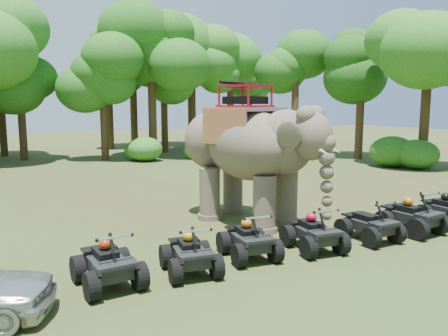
{
  "coord_description": "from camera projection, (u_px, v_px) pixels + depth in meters",
  "views": [
    {
      "loc": [
        -5.53,
        -10.39,
        3.75
      ],
      "look_at": [
        0.0,
        1.2,
        1.9
      ],
      "focal_mm": 35.0,
      "sensor_mm": 36.0,
      "label": 1
    }
  ],
  "objects": [
    {
      "name": "tree_35",
      "position": [
        192.0,
        90.0,
        40.54
      ],
      "size": [
        7.24,
        7.24,
        10.34
      ],
      "primitive_type": null,
      "color": "#195114",
      "rests_on": "ground"
    },
    {
      "name": "tree_1",
      "position": [
        164.0,
        104.0,
        34.55
      ],
      "size": [
        5.38,
        5.38,
        7.69
      ],
      "primitive_type": null,
      "color": "#195114",
      "rests_on": "ground"
    },
    {
      "name": "ground",
      "position": [
        242.0,
        241.0,
        12.17
      ],
      "size": [
        110.0,
        110.0,
        0.0
      ],
      "primitive_type": "plane",
      "color": "#47381E",
      "rests_on": "ground"
    },
    {
      "name": "tree_36",
      "position": [
        133.0,
        89.0,
        37.68
      ],
      "size": [
        7.15,
        7.15,
        10.22
      ],
      "primitive_type": null,
      "color": "#195114",
      "rests_on": "ground"
    },
    {
      "name": "tree_0",
      "position": [
        104.0,
        107.0,
        29.9
      ],
      "size": [
        5.07,
        5.07,
        7.24
      ],
      "primitive_type": null,
      "color": "#195114",
      "rests_on": "ground"
    },
    {
      "name": "tree_34",
      "position": [
        249.0,
        106.0,
        44.94
      ],
      "size": [
        5.14,
        5.14,
        7.35
      ],
      "primitive_type": null,
      "color": "#195114",
      "rests_on": "ground"
    },
    {
      "name": "tree_3",
      "position": [
        295.0,
        100.0,
        33.19
      ],
      "size": [
        5.76,
        5.76,
        8.23
      ],
      "primitive_type": null,
      "color": "#195114",
      "rests_on": "ground"
    },
    {
      "name": "atv_4",
      "position": [
        370.0,
        220.0,
        12.14
      ],
      "size": [
        1.24,
        1.65,
        1.19
      ],
      "primitive_type": null,
      "rotation": [
        0.0,
        0.0,
        0.04
      ],
      "color": "black",
      "rests_on": "ground"
    },
    {
      "name": "tree_38",
      "position": [
        152.0,
        90.0,
        31.09
      ],
      "size": [
        6.72,
        6.72,
        9.6
      ],
      "primitive_type": null,
      "color": "#195114",
      "rests_on": "ground"
    },
    {
      "name": "tree_28",
      "position": [
        109.0,
        96.0,
        36.97
      ],
      "size": [
        6.4,
        6.4,
        9.14
      ],
      "primitive_type": null,
      "color": "#195114",
      "rests_on": "ground"
    },
    {
      "name": "atv_1",
      "position": [
        190.0,
        248.0,
        9.77
      ],
      "size": [
        1.29,
        1.67,
        1.15
      ],
      "primitive_type": null,
      "rotation": [
        0.0,
        0.0,
        -0.11
      ],
      "color": "black",
      "rests_on": "ground"
    },
    {
      "name": "atv_2",
      "position": [
        249.0,
        234.0,
        10.75
      ],
      "size": [
        1.3,
        1.69,
        1.19
      ],
      "primitive_type": null,
      "rotation": [
        0.0,
        0.0,
        -0.09
      ],
      "color": "black",
      "rests_on": "ground"
    },
    {
      "name": "elephant",
      "position": [
        248.0,
        153.0,
        13.91
      ],
      "size": [
        4.23,
        5.84,
        4.49
      ],
      "primitive_type": null,
      "rotation": [
        0.0,
        0.0,
        0.4
      ],
      "color": "brown",
      "rests_on": "ground"
    },
    {
      "name": "tree_2",
      "position": [
        231.0,
        96.0,
        36.04
      ],
      "size": [
        6.34,
        6.34,
        9.06
      ],
      "primitive_type": null,
      "color": "#195114",
      "rests_on": "ground"
    },
    {
      "name": "tree_5",
      "position": [
        426.0,
        95.0,
        26.33
      ],
      "size": [
        6.13,
        6.13,
        8.76
      ],
      "primitive_type": null,
      "color": "#195114",
      "rests_on": "ground"
    },
    {
      "name": "tree_25",
      "position": [
        21.0,
        108.0,
        29.79
      ],
      "size": [
        4.99,
        4.99,
        7.12
      ],
      "primitive_type": null,
      "color": "#195114",
      "rests_on": "ground"
    },
    {
      "name": "atv_0",
      "position": [
        108.0,
        258.0,
        9.06
      ],
      "size": [
        1.39,
        1.78,
        1.22
      ],
      "primitive_type": null,
      "rotation": [
        0.0,
        0.0,
        0.11
      ],
      "color": "black",
      "rests_on": "ground"
    },
    {
      "name": "atv_5",
      "position": [
        412.0,
        211.0,
        12.9
      ],
      "size": [
        1.47,
        1.88,
        1.29
      ],
      "primitive_type": null,
      "rotation": [
        0.0,
        0.0,
        0.12
      ],
      "color": "black",
      "rests_on": "ground"
    },
    {
      "name": "tree_39",
      "position": [
        1.0,
        107.0,
        32.02
      ],
      "size": [
        5.13,
        5.13,
        7.32
      ],
      "primitive_type": null,
      "color": "#195114",
      "rests_on": "ground"
    },
    {
      "name": "atv_3",
      "position": [
        314.0,
        228.0,
        11.31
      ],
      "size": [
        1.31,
        1.71,
        1.2
      ],
      "primitive_type": null,
      "rotation": [
        0.0,
        0.0,
        -0.08
      ],
      "color": "black",
      "rests_on": "ground"
    },
    {
      "name": "tree_29",
      "position": [
        191.0,
        91.0,
        35.67
      ],
      "size": [
        6.86,
        6.86,
        9.79
      ],
      "primitive_type": null,
      "color": "#195114",
      "rests_on": "ground"
    },
    {
      "name": "tree_4",
      "position": [
        361.0,
        98.0,
        30.32
      ],
      "size": [
        5.91,
        5.91,
        8.44
      ],
      "primitive_type": null,
      "color": "#195114",
      "rests_on": "ground"
    }
  ]
}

